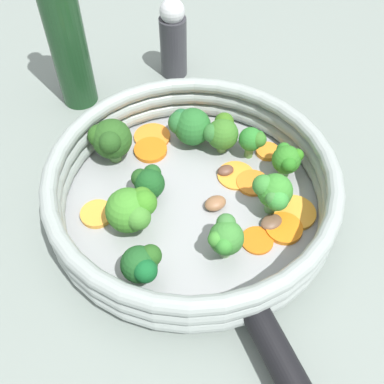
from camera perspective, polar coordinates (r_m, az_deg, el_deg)
The scene contains 30 objects.
ground_plane at distance 0.52m, azimuth 0.00°, elevation -1.86°, with size 4.00×4.00×0.00m, color gray.
skillet at distance 0.51m, azimuth 0.00°, elevation -1.46°, with size 0.30×0.30×0.01m, color #939699.
skillet_rim_wall at distance 0.49m, azimuth 0.00°, elevation 0.92°, with size 0.32×0.32×0.05m.
skillet_rivet_left at distance 0.43m, azimuth 3.53°, elevation -15.58°, with size 0.01×0.01×0.01m, color #8F959A.
skillet_rivet_right at distance 0.45m, azimuth 10.68°, elevation -12.65°, with size 0.01×0.01×0.01m, color gray.
carrot_slice_0 at distance 0.56m, azimuth 9.59°, elevation 5.11°, with size 0.03×0.03×0.01m, color orange.
carrot_slice_1 at distance 0.53m, azimuth 5.60°, elevation 2.11°, with size 0.04×0.04×0.00m, color orange.
carrot_slice_2 at distance 0.59m, azimuth 0.43°, elevation 8.06°, with size 0.04×0.04×0.01m, color orange.
carrot_slice_3 at distance 0.48m, azimuth 8.28°, elevation -6.10°, with size 0.03×0.03×0.00m, color orange.
carrot_slice_4 at distance 0.53m, azimuth 7.71°, elevation 1.16°, with size 0.04×0.04×0.00m, color orange.
carrot_slice_5 at distance 0.58m, azimuth -5.08°, elevation 7.02°, with size 0.05×0.05×0.00m, color orange.
carrot_slice_6 at distance 0.56m, azimuth -5.28°, elevation 5.35°, with size 0.04×0.04×0.01m, color orange.
carrot_slice_7 at distance 0.49m, azimuth 11.58°, elevation -4.53°, with size 0.04×0.04×0.01m, color orange.
carrot_slice_8 at distance 0.51m, azimuth -11.97°, elevation -2.73°, with size 0.04×0.04×0.01m, color gold.
carrot_slice_9 at distance 0.51m, azimuth 12.92°, elevation -2.56°, with size 0.05×0.05×0.00m, color #F19D32.
broccoli_floret_0 at distance 0.54m, azimuth 3.75°, elevation 7.57°, with size 0.04×0.04×0.05m.
broccoli_floret_1 at distance 0.52m, azimuth 11.96°, elevation 4.06°, with size 0.03×0.03×0.04m.
broccoli_floret_2 at distance 0.45m, azimuth 4.26°, elevation -5.75°, with size 0.04×0.04×0.05m.
broccoli_floret_3 at distance 0.50m, azimuth -5.57°, elevation 1.27°, with size 0.04×0.04×0.04m.
broccoli_floret_4 at distance 0.43m, azimuth -6.32°, elevation -9.05°, with size 0.04×0.04×0.05m.
broccoli_floret_5 at distance 0.47m, azimuth -7.55°, elevation -2.18°, with size 0.05×0.05×0.05m.
broccoli_floret_6 at distance 0.55m, azimuth -0.37°, elevation 8.46°, with size 0.05×0.05×0.05m.
broccoli_floret_7 at distance 0.54m, azimuth -10.18°, elevation 6.75°, with size 0.05×0.05×0.06m.
broccoli_floret_8 at distance 0.48m, azimuth 10.30°, elevation -0.07°, with size 0.04×0.04×0.05m.
broccoli_floret_9 at distance 0.54m, azimuth 7.71°, elevation 6.60°, with size 0.03×0.03×0.04m.
mushroom_piece_0 at distance 0.53m, azimuth 4.29°, elevation 2.75°, with size 0.02×0.02×0.01m, color brown.
mushroom_piece_1 at distance 0.49m, azimuth 10.05°, elevation -3.79°, with size 0.03×0.02×0.01m, color brown.
mushroom_piece_2 at distance 0.50m, azimuth 2.98°, elevation -1.44°, with size 0.03×0.02×0.01m, color #8D6040.
salt_shaker at distance 0.67m, azimuth -2.41°, elevation 18.85°, with size 0.04×0.04×0.12m.
oil_bottle at distance 0.61m, azimuth -15.93°, elevation 19.37°, with size 0.05×0.05×0.27m.
Camera 1 is at (-0.18, 0.26, 0.41)m, focal length 42.00 mm.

